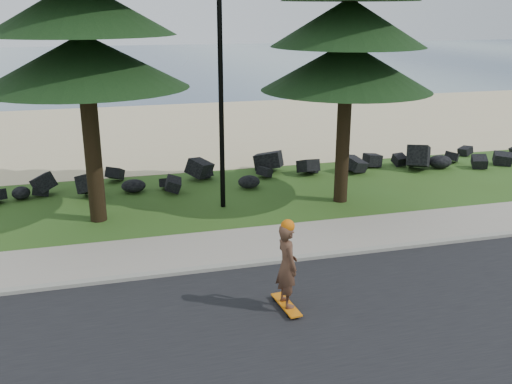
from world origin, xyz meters
TOP-DOWN VIEW (x-y plane):
  - ground at (0.00, 0.00)m, footprint 160.00×160.00m
  - road at (0.00, -4.50)m, footprint 160.00×7.00m
  - kerb at (0.00, -0.90)m, footprint 160.00×0.20m
  - sidewalk at (0.00, 0.20)m, footprint 160.00×2.00m
  - beach_sand at (0.00, 14.50)m, footprint 160.00×15.00m
  - ocean at (0.00, 51.00)m, footprint 160.00×58.00m
  - seawall_boulders at (0.00, 5.60)m, footprint 60.00×2.40m
  - lamp_post at (0.00, 3.20)m, footprint 0.25×0.14m
  - skateboarder at (-0.06, -2.94)m, footprint 0.45×1.00m

SIDE VIEW (x-z plane):
  - ground at x=0.00m, z-range 0.00..0.00m
  - seawall_boulders at x=0.00m, z-range -0.55..0.55m
  - ocean at x=0.00m, z-range 0.00..0.01m
  - beach_sand at x=0.00m, z-range 0.00..0.01m
  - road at x=0.00m, z-range 0.00..0.02m
  - sidewalk at x=0.00m, z-range 0.00..0.08m
  - kerb at x=0.00m, z-range 0.00..0.10m
  - skateboarder at x=-0.06m, z-range 0.01..1.83m
  - lamp_post at x=0.00m, z-range 0.06..8.20m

